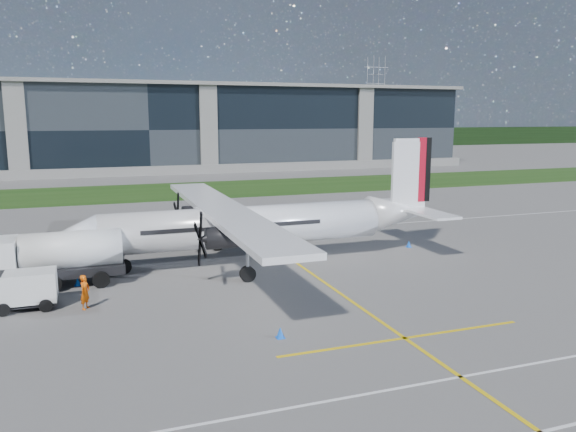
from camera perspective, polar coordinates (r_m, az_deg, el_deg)
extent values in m
plane|color=#5F5C5A|center=(67.87, -11.08, 1.66)|extent=(400.00, 400.00, 0.00)
cube|color=#1A3E10|center=(75.72, -11.99, 2.50)|extent=(400.00, 18.00, 0.04)
cube|color=black|center=(106.93, -14.48, 8.57)|extent=(120.00, 20.00, 15.00)
cube|color=black|center=(166.88, -16.32, 7.36)|extent=(400.00, 6.00, 6.00)
cube|color=yellow|center=(39.83, -0.25, -4.02)|extent=(0.20, 70.00, 0.01)
imported|color=#F25907|center=(30.57, -19.94, -7.04)|extent=(0.95, 1.03, 2.05)
cone|color=blue|center=(36.31, -25.56, -6.03)|extent=(0.36, 0.36, 0.50)
cone|color=blue|center=(43.25, 12.18, -2.79)|extent=(0.36, 0.36, 0.50)
cone|color=blue|center=(35.04, -20.59, -6.24)|extent=(0.36, 0.36, 0.50)
cone|color=blue|center=(50.95, -9.83, -0.78)|extent=(0.36, 0.36, 0.50)
cone|color=blue|center=(25.43, -0.80, -11.75)|extent=(0.36, 0.36, 0.50)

